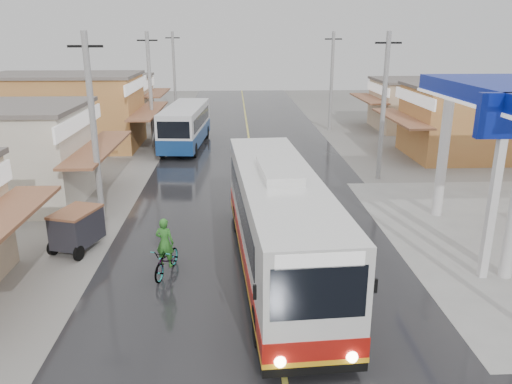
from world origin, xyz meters
TOP-DOWN VIEW (x-y plane):
  - ground at (0.00, 0.00)m, footprint 120.00×120.00m
  - road at (0.00, 15.00)m, footprint 12.00×90.00m
  - centre_line at (0.00, 15.00)m, footprint 0.15×90.00m
  - shopfronts_left at (-13.00, 18.00)m, footprint 11.00×44.00m
  - utility_poles_left at (-7.00, 16.00)m, footprint 1.60×50.00m
  - utility_poles_right at (7.00, 15.00)m, footprint 1.60×36.00m
  - coach_bus at (0.31, 3.82)m, footprint 3.43×12.21m
  - second_bus at (-4.60, 23.60)m, footprint 3.08×9.04m
  - cyclist at (-3.49, 3.68)m, footprint 1.16×2.07m
  - tricycle_near at (-7.13, 5.90)m, footprint 1.88×2.37m

SIDE VIEW (x-z plane):
  - ground at x=0.00m, z-range 0.00..0.00m
  - shopfronts_left at x=-13.00m, z-range -2.60..2.60m
  - utility_poles_left at x=-7.00m, z-range -4.00..4.00m
  - utility_poles_right at x=7.00m, z-range -4.00..4.00m
  - road at x=0.00m, z-range 0.00..0.02m
  - centre_line at x=0.00m, z-range 0.02..0.03m
  - cyclist at x=-3.49m, z-range -0.36..1.76m
  - tricycle_near at x=-7.13m, z-range 0.11..1.70m
  - second_bus at x=-4.60m, z-range 0.12..3.06m
  - coach_bus at x=0.31m, z-range -0.07..3.71m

